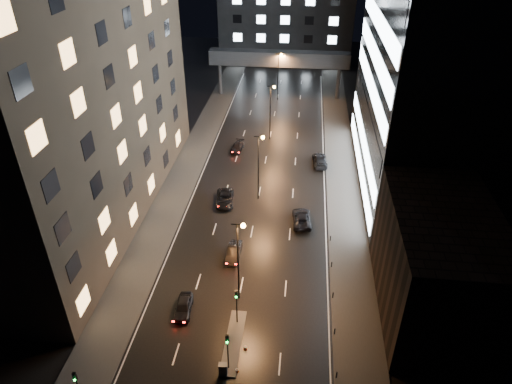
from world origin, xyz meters
TOP-DOWN VIEW (x-y plane):
  - ground at (0.00, 40.00)m, footprint 160.00×160.00m
  - sidewalk_left at (-12.50, 35.00)m, footprint 5.00×110.00m
  - sidewalk_right at (12.50, 35.00)m, footprint 5.00×110.00m
  - building_left at (-22.50, 24.00)m, footprint 15.00×48.00m
  - building_right_low at (20.00, 9.00)m, footprint 10.00×18.00m
  - building_right_glass at (25.00, 36.00)m, footprint 20.00×36.00m
  - building_far at (0.00, 98.00)m, footprint 34.00×14.00m
  - skybridge at (0.00, 70.00)m, footprint 30.00×3.00m
  - median_island at (0.30, 2.00)m, footprint 1.60×8.00m
  - traffic_signal_near at (0.30, 4.49)m, footprint 0.28×0.34m
  - traffic_signal_far at (0.30, -1.01)m, footprint 0.28×0.34m
  - traffic_signal_corner at (-11.50, -6.01)m, footprint 0.28×0.34m
  - bollard_row at (10.20, 6.50)m, footprint 0.12×25.12m
  - streetlight_near at (0.16, 8.00)m, footprint 1.45×0.50m
  - streetlight_mid_a at (0.16, 28.00)m, footprint 1.45×0.50m
  - streetlight_mid_b at (0.16, 48.00)m, footprint 1.45×0.50m
  - streetlight_far at (0.16, 68.00)m, footprint 1.45×0.50m
  - car_away_a at (-5.53, 5.42)m, footprint 1.94×4.15m
  - car_away_b at (-1.59, 14.70)m, footprint 1.67×4.39m
  - car_away_c at (-4.66, 26.38)m, footprint 3.02×5.45m
  - car_away_d at (-5.25, 42.86)m, footprint 2.22×4.54m
  - car_toward_a at (6.45, 22.72)m, footprint 2.81×5.33m
  - car_toward_b at (9.00, 39.41)m, footprint 2.63×5.61m
  - utility_cabinet at (-0.10, -1.70)m, footprint 0.81×0.61m
  - cone_a at (1.56, 1.30)m, footprint 0.41×0.41m
  - cone_b at (1.12, -1.25)m, footprint 0.44×0.44m

SIDE VIEW (x-z plane):
  - ground at x=0.00m, z-range 0.00..0.00m
  - sidewalk_left at x=-12.50m, z-range 0.00..0.15m
  - sidewalk_right at x=12.50m, z-range 0.00..0.15m
  - median_island at x=0.30m, z-range 0.00..0.15m
  - cone_b at x=1.12m, z-range 0.00..0.44m
  - cone_a at x=1.56m, z-range 0.00..0.56m
  - bollard_row at x=10.20m, z-range 0.00..0.90m
  - car_away_d at x=-5.25m, z-range 0.00..1.27m
  - car_away_a at x=-5.53m, z-range 0.00..1.38m
  - car_toward_a at x=6.45m, z-range 0.00..1.43m
  - car_away_b at x=-1.59m, z-range 0.00..1.43m
  - car_away_c at x=-4.66m, z-range 0.00..1.44m
  - car_toward_b at x=9.00m, z-range 0.00..1.58m
  - utility_cabinet at x=-0.10m, z-range 0.15..1.45m
  - traffic_signal_corner at x=-11.50m, z-range 0.74..5.14m
  - traffic_signal_near at x=0.30m, z-range 0.89..5.29m
  - traffic_signal_far at x=0.30m, z-range 0.89..5.29m
  - building_right_low at x=20.00m, z-range 0.00..12.00m
  - streetlight_near at x=0.16m, z-range 1.42..11.57m
  - streetlight_mid_a at x=0.16m, z-range 1.42..11.57m
  - streetlight_mid_b at x=0.16m, z-range 1.42..11.57m
  - streetlight_far at x=0.16m, z-range 1.42..11.57m
  - skybridge at x=0.00m, z-range 3.34..13.34m
  - building_far at x=0.00m, z-range 0.00..25.00m
  - building_left at x=-22.50m, z-range 0.00..40.00m
  - building_right_glass at x=25.00m, z-range 0.00..45.00m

